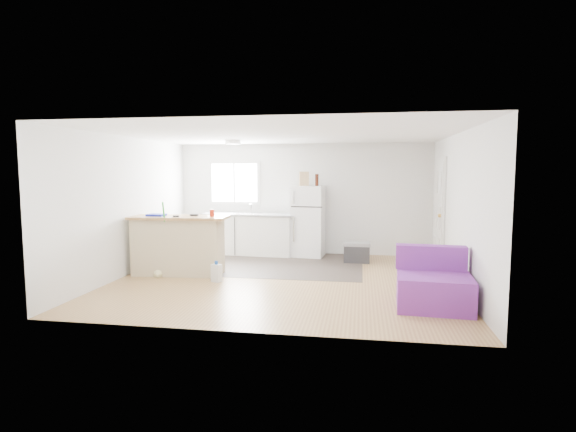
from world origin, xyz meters
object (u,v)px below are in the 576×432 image
Objects in this scene: peninsula at (179,245)px; mop at (160,264)px; cleaner_jug at (216,273)px; blue_tray at (156,215)px; kitchen_cabinets at (249,233)px; cardboard_box at (304,179)px; cooler at (357,252)px; purple_seat at (433,285)px; bottle_right at (317,180)px; refrigerator at (308,221)px; bottle_left at (317,180)px; red_cup at (212,213)px.

peninsula is 1.31× the size of mop.
blue_tray is at bearing -177.85° from cleaner_jug.
cardboard_box reaches higher than kitchen_cabinets.
blue_tray is (-3.46, -1.60, 0.84)m from cooler.
cooler is (2.33, -0.51, -0.25)m from kitchen_cabinets.
purple_seat is 4.72m from blue_tray.
kitchen_cabinets reaches higher than blue_tray.
bottle_right is (2.45, 2.30, 1.39)m from mop.
refrigerator is 1.50× the size of purple_seat.
kitchen_cabinets is 2.21m from peninsula.
bottle_right reaches higher than purple_seat.
purple_seat is at bearing -15.01° from blue_tray.
blue_tray is at bearing 168.62° from purple_seat.
peninsula is 1.71× the size of purple_seat.
blue_tray is (-1.13, -2.12, 0.59)m from kitchen_cabinets.
peninsula is at bearing 166.85° from purple_seat.
cardboard_box is 0.28m from bottle_right.
mop reaches higher than kitchen_cabinets.
mop is at bearing 171.14° from purple_seat.
refrigerator is at bearing 166.59° from bottle_right.
blue_tray is 1.20× the size of bottle_right.
refrigerator is 4.33× the size of cleaner_jug.
peninsula is at bearing -129.04° from refrigerator.
cleaner_jug is at bearing -30.63° from peninsula.
cleaner_jug is (0.08, -2.51, -0.30)m from kitchen_cabinets.
cleaner_jug is at bearing -114.60° from cardboard_box.
kitchen_cabinets is 1.36× the size of refrigerator.
cardboard_box is at bearing 176.02° from bottle_right.
purple_seat is 0.77× the size of mop.
bottle_left is 0.01m from bottle_right.
bottle_left is at bearing 1.03° from kitchen_cabinets.
peninsula is at bearing 5.47° from blue_tray.
blue_tray is at bearing -133.39° from refrigerator.
blue_tray is (-2.42, -2.10, 0.30)m from refrigerator.
red_cup is 0.40× the size of blue_tray.
cooler is 0.53× the size of purple_seat.
red_cup is at bearing -119.29° from refrigerator.
bottle_left is at bearing 80.15° from cleaner_jug.
mop is 4.36× the size of cardboard_box.
mop is 0.87m from blue_tray.
cardboard_box is at bearing -158.54° from refrigerator.
cardboard_box reaches higher than purple_seat.
bottle_left is (2.61, 2.04, 0.58)m from blue_tray.
cooler is 3.00m from purple_seat.
cooler is at bearing 32.10° from red_cup.
red_cup reaches higher than cleaner_jug.
bottle_right is (1.40, 2.44, 1.47)m from cleaner_jug.
bottle_right reaches higher than mop.
bottle_right is at bearing 153.13° from cooler.
red_cup is 0.48× the size of bottle_right.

